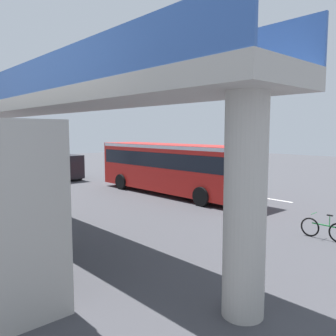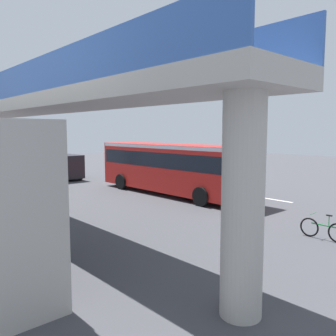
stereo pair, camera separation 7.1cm
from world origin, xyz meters
name	(u,v)px [view 1 (the left image)]	position (x,y,z in m)	size (l,w,h in m)	color
ground	(178,191)	(0.00, 0.00, 0.00)	(80.00, 80.00, 0.00)	#424247
city_bus	(171,164)	(-0.50, 1.06, 1.88)	(11.54, 2.85, 3.15)	red
parked_van	(60,165)	(10.99, 3.08, 1.18)	(4.80, 2.17, 2.05)	black
bicycle_green	(324,230)	(-11.05, 3.26, 0.37)	(1.77, 0.44, 0.96)	black
pedestrian	(182,168)	(3.99, -4.37, 0.89)	(0.38, 0.38, 1.79)	#2D2D38
traffic_sign	(223,161)	(-1.37, -2.99, 1.89)	(0.08, 0.60, 2.80)	slate
lane_dash_leftmost	(276,200)	(-6.00, -2.14, 0.00)	(2.00, 0.20, 0.01)	silver
lane_dash_left	(222,191)	(-2.00, -2.14, 0.00)	(2.00, 0.20, 0.01)	silver
lane_dash_centre	(180,184)	(2.00, -2.14, 0.00)	(2.00, 0.20, 0.01)	silver
lane_dash_right	(146,179)	(6.00, -2.14, 0.00)	(2.00, 0.20, 0.01)	silver
pedestrian_overpass	(25,116)	(0.00, 9.84, 4.66)	(26.29, 2.60, 6.37)	#B2ADA5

